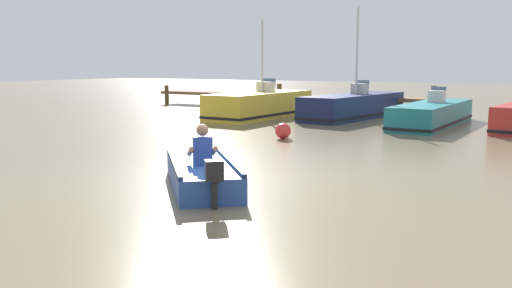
% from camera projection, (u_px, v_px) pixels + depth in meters
% --- Properties ---
extents(ground_plane, '(120.00, 120.00, 0.00)m').
position_uv_depth(ground_plane, '(219.00, 181.00, 10.71)').
color(ground_plane, '#7A6B4C').
extents(wooden_dock, '(15.39, 1.64, 1.29)m').
position_uv_depth(wooden_dock, '(286.00, 96.00, 28.30)').
color(wooden_dock, brown).
rests_on(wooden_dock, ground).
extents(rowboat_with_person, '(2.98, 3.14, 1.19)m').
position_uv_depth(rowboat_with_person, '(202.00, 173.00, 10.25)').
color(rowboat_with_person, '#2D519E').
rests_on(rowboat_with_person, ground).
extents(moored_boat_yellow, '(2.16, 6.06, 4.12)m').
position_uv_depth(moored_boat_yellow, '(260.00, 105.00, 23.51)').
color(moored_boat_yellow, gold).
rests_on(moored_boat_yellow, ground).
extents(moored_boat_navy, '(2.58, 6.61, 4.66)m').
position_uv_depth(moored_boat_navy, '(354.00, 106.00, 23.22)').
color(moored_boat_navy, '#19234C').
rests_on(moored_boat_navy, ground).
extents(moored_boat_teal, '(1.81, 6.44, 1.42)m').
position_uv_depth(moored_boat_teal, '(433.00, 115.00, 20.39)').
color(moored_boat_teal, '#1E727A').
rests_on(moored_boat_teal, ground).
extents(mooring_buoy, '(0.49, 0.49, 0.49)m').
position_uv_depth(mooring_buoy, '(283.00, 131.00, 16.74)').
color(mooring_buoy, red).
rests_on(mooring_buoy, ground).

